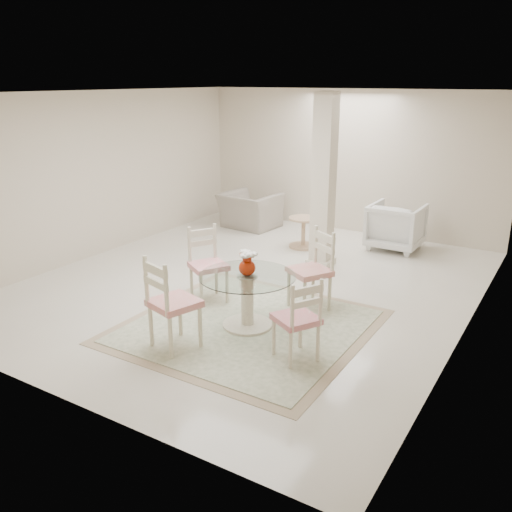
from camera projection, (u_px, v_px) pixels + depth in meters
The scene contains 13 objects.
ground at pixel (252, 283), 7.98m from camera, with size 7.00×7.00×0.00m, color white.
room_shell at pixel (252, 157), 7.40m from camera, with size 6.02×7.02×2.71m.
column at pixel (324, 182), 8.36m from camera, with size 0.30×0.30×2.70m, color beige.
area_rug at pixel (247, 326), 6.59m from camera, with size 2.78×2.78×0.02m.
dining_table at pixel (247, 301), 6.49m from camera, with size 1.15×1.15×0.66m.
red_vase at pixel (247, 263), 6.33m from camera, with size 0.24×0.22×0.31m.
dining_chair_east at pixel (300, 314), 5.61m from camera, with size 0.57×0.57×1.04m.
dining_chair_north at pixel (315, 264), 6.93m from camera, with size 0.64×0.64×1.16m.
dining_chair_west at pixel (206, 259), 7.22m from camera, with size 0.62×0.62×1.12m.
dining_chair_south at pixel (168, 297), 5.85m from camera, with size 0.59×0.59×1.19m.
recliner_taupe at pixel (250, 210), 10.89m from camera, with size 1.07×0.93×0.70m, color gray.
armchair_white at pixel (396, 226), 9.48m from camera, with size 0.87×0.90×0.82m, color white.
side_table at pixel (303, 234), 9.61m from camera, with size 0.52×0.52×0.55m.
Camera 1 is at (3.93, -6.33, 2.88)m, focal length 38.00 mm.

